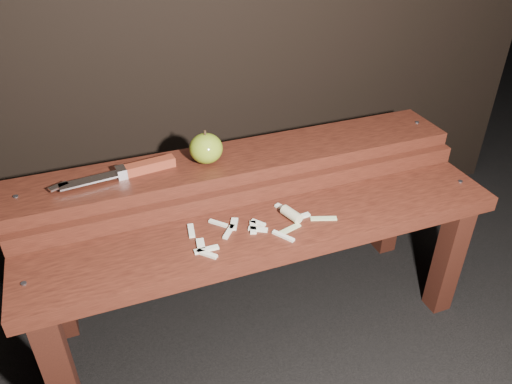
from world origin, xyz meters
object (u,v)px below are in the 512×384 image
object	(u,v)px
bench_rear_tier	(242,183)
knife	(135,169)
bench_front_tier	(273,250)
apple	(206,148)

from	to	relation	value
bench_rear_tier	knife	xyz separation A→B (m)	(-0.28, 0.01, 0.10)
bench_front_tier	apple	bearing A→B (deg)	112.56
bench_rear_tier	apple	world-z (taller)	apple
knife	bench_rear_tier	bearing A→B (deg)	-2.00
bench_front_tier	bench_rear_tier	size ratio (longest dim) A/B	1.00
bench_rear_tier	knife	world-z (taller)	knife
bench_rear_tier	knife	bearing A→B (deg)	178.00
bench_front_tier	apple	xyz separation A→B (m)	(-0.10, 0.23, 0.19)
knife	bench_front_tier	bearing A→B (deg)	-40.16
bench_rear_tier	knife	size ratio (longest dim) A/B	3.86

